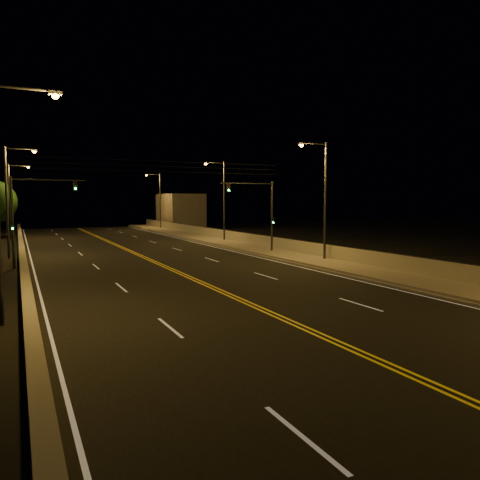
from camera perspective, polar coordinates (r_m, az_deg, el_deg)
name	(u,v)px	position (r m, az deg, el deg)	size (l,w,h in m)	color
road	(195,280)	(28.18, -5.45, -4.89)	(18.00, 120.00, 0.02)	black
sidewalk	(341,267)	(33.40, 12.25, -3.21)	(3.60, 120.00, 0.30)	gray
curb	(319,270)	(32.31, 9.62, -3.57)	(0.14, 120.00, 0.15)	gray
parapet_wall	(360,256)	(34.35, 14.44, -1.94)	(0.30, 120.00, 1.00)	gray
jersey_barrier	(26,285)	(26.45, -24.67, -4.99)	(0.45, 120.00, 0.90)	gray
distant_building_right	(180,211)	(82.92, -7.29, 3.54)	(6.00, 10.00, 5.90)	gray
parapet_rail	(360,249)	(34.29, 14.46, -1.06)	(0.06, 0.06, 120.00)	black
lane_markings	(196,280)	(28.11, -5.40, -4.89)	(17.32, 116.00, 0.00)	silver
streetlight_1	(322,194)	(36.22, 10.01, 5.59)	(2.55, 0.28, 9.15)	#2D2D33
streetlight_2	(222,196)	(53.09, -2.23, 5.39)	(2.55, 0.28, 9.15)	#2D2D33
streetlight_3	(158,197)	(77.76, -9.91, 5.15)	(2.55, 0.28, 9.15)	#2D2D33
streetlight_4	(4,187)	(19.86, -26.84, 5.83)	(2.55, 0.28, 9.15)	#2D2D33
streetlight_5	(10,194)	(42.83, -26.21, 5.04)	(2.55, 0.28, 9.15)	#2D2D33
streetlight_6	(12,196)	(63.49, -26.03, 4.82)	(2.55, 0.28, 9.15)	#2D2D33
traffic_signal_right	(262,209)	(41.24, 2.75, 3.82)	(5.11, 0.31, 6.43)	#2D2D33
traffic_signal_left	(27,211)	(36.31, -24.51, 3.26)	(5.11, 0.31, 6.43)	#2D2D33
overhead_wires	(152,166)	(36.94, -10.69, 8.85)	(22.00, 0.03, 0.83)	black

